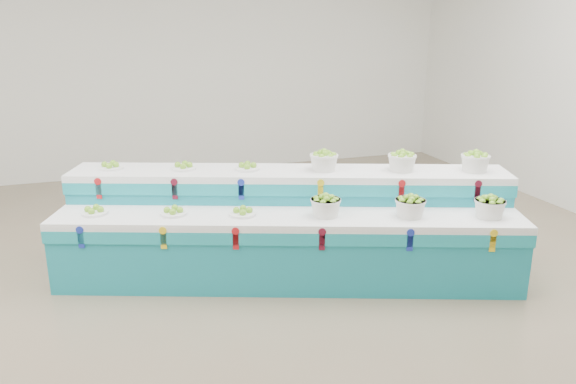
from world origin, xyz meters
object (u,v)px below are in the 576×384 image
object	(u,v)px
display_stand	(288,226)
basket_lower_left	(326,205)
plate_upper_mid	(184,165)
basket_upper_right	(475,161)

from	to	relation	value
display_stand	basket_lower_left	size ratio (longest dim) A/B	15.72
basket_lower_left	plate_upper_mid	xyz separation A→B (m)	(-1.17, 1.02, 0.24)
basket_lower_left	basket_upper_right	size ratio (longest dim) A/B	1.00
plate_upper_mid	basket_upper_right	bearing A→B (deg)	-19.76
display_stand	plate_upper_mid	size ratio (longest dim) A/B	17.81
basket_lower_left	plate_upper_mid	size ratio (longest dim) A/B	1.13
display_stand	plate_upper_mid	distance (m)	1.25
display_stand	plate_upper_mid	bearing A→B (deg)	165.55
display_stand	basket_lower_left	world-z (taller)	display_stand
basket_lower_left	basket_upper_right	bearing A→B (deg)	0.22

